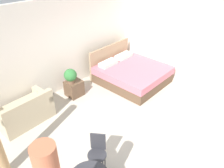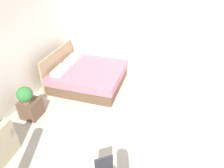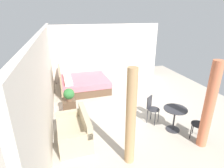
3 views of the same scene
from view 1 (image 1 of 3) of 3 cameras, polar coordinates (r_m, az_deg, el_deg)
name	(u,v)px [view 1 (image 1 of 3)]	position (r m, az deg, el deg)	size (l,w,h in m)	color
ground_plane	(129,127)	(5.83, 4.45, -11.04)	(9.11, 8.61, 0.02)	#B2A899
wall_back	(59,47)	(6.88, -13.56, 9.33)	(9.11, 0.12, 2.84)	silver
wall_right	(194,43)	(7.41, 20.43, 9.83)	(0.12, 5.61, 2.84)	silver
bed	(131,73)	(7.53, 4.94, 2.74)	(1.98, 2.16, 1.07)	brown
couch	(25,112)	(6.22, -21.62, -6.79)	(1.39, 0.89, 0.83)	tan
nightstand	(74,88)	(6.91, -9.76, -1.08)	(0.47, 0.45, 0.49)	brown
potted_plant	(70,76)	(6.59, -10.71, 2.16)	(0.38, 0.38, 0.46)	brown
cafe_chair_near_window	(98,150)	(4.54, -3.75, -16.61)	(0.53, 0.53, 0.89)	#2D2D33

